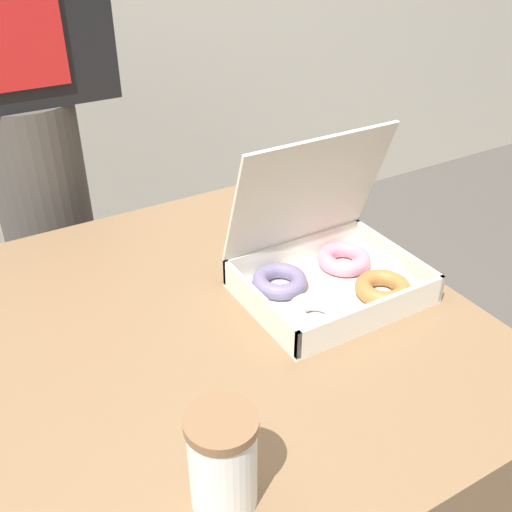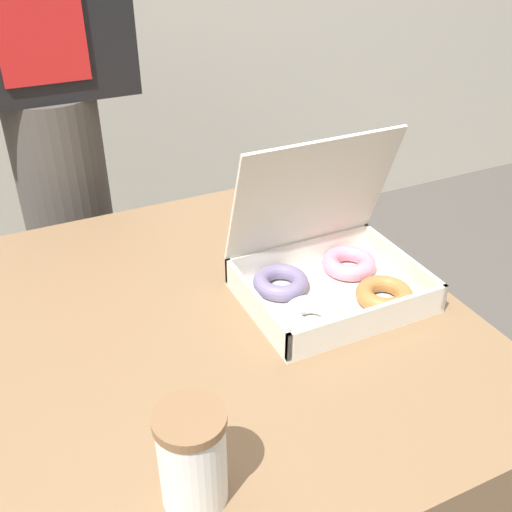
% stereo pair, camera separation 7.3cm
% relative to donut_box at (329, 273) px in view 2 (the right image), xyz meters
% --- Properties ---
extents(table, '(0.82, 0.89, 0.73)m').
position_rel_donut_box_xyz_m(table, '(-0.21, 0.02, -0.41)').
color(table, brown).
rests_on(table, ground_plane).
extents(donut_box, '(0.30, 0.25, 0.28)m').
position_rel_donut_box_xyz_m(donut_box, '(0.00, 0.00, 0.00)').
color(donut_box, silver).
rests_on(donut_box, table).
extents(coffee_cup, '(0.08, 0.08, 0.13)m').
position_rel_donut_box_xyz_m(coffee_cup, '(-0.36, -0.29, 0.02)').
color(coffee_cup, white).
rests_on(coffee_cup, table).
extents(person_customer, '(0.39, 0.23, 1.79)m').
position_rel_donut_box_xyz_m(person_customer, '(-0.34, 0.68, 0.24)').
color(person_customer, '#4C4742').
rests_on(person_customer, ground_plane).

